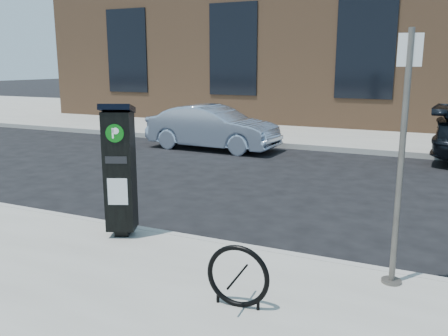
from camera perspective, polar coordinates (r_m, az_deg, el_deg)
The scene contains 9 objects.
ground at distance 6.43m, azimuth -1.45°, elevation -9.85°, with size 120.00×120.00×0.00m, color black.
sidewalk_far at distance 19.65m, azimuth 17.02°, elevation 4.92°, with size 60.00×12.00×0.15m, color gray.
curb_near at distance 6.38m, azimuth -1.53°, elevation -9.28°, with size 60.00×0.12×0.16m, color #9E9B93.
curb_far at distance 13.81m, azimuth 13.46°, elevation 2.19°, with size 60.00×0.12×0.16m, color #9E9B93.
building at distance 22.55m, azimuth 18.82°, elevation 16.08°, with size 28.00×10.05×8.25m.
parking_kiosk at distance 6.43m, azimuth -12.43°, elevation -0.12°, with size 0.52×0.50×1.80m.
sign_pole at distance 5.11m, azimuth 20.51°, elevation 0.56°, with size 0.23×0.21×2.63m.
bike_rack at distance 4.62m, azimuth 1.68°, elevation -12.92°, with size 0.63×0.09×0.63m.
car_silver at distance 13.82m, azimuth -1.37°, elevation 4.89°, with size 1.35×3.88×1.28m, color #91A0B8.
Camera 1 is at (2.65, -5.33, 2.43)m, focal length 38.00 mm.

